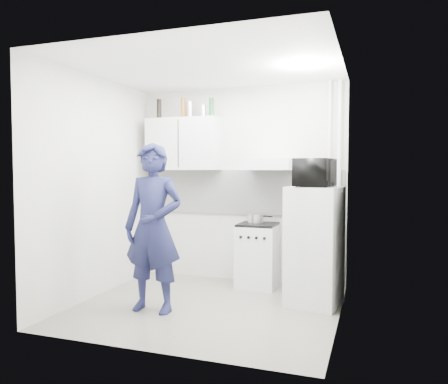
% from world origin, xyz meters
% --- Properties ---
extents(floor, '(2.80, 2.80, 0.00)m').
position_xyz_m(floor, '(0.00, 0.00, 0.00)').
color(floor, slate).
rests_on(floor, ground).
extents(ceiling, '(2.80, 2.80, 0.00)m').
position_xyz_m(ceiling, '(0.00, 0.00, 2.60)').
color(ceiling, white).
rests_on(ceiling, wall_back).
extents(wall_back, '(2.80, 0.00, 2.80)m').
position_xyz_m(wall_back, '(0.00, 1.25, 1.30)').
color(wall_back, silver).
rests_on(wall_back, floor).
extents(wall_left, '(0.00, 2.60, 2.60)m').
position_xyz_m(wall_left, '(-1.40, 0.00, 1.30)').
color(wall_left, silver).
rests_on(wall_left, floor).
extents(wall_right, '(0.00, 2.60, 2.60)m').
position_xyz_m(wall_right, '(1.40, 0.00, 1.30)').
color(wall_right, silver).
rests_on(wall_right, floor).
extents(person, '(0.65, 0.43, 1.79)m').
position_xyz_m(person, '(-0.49, -0.30, 0.89)').
color(person, '#1A1C41').
rests_on(person, floor).
extents(stove, '(0.49, 0.49, 0.79)m').
position_xyz_m(stove, '(0.31, 1.00, 0.39)').
color(stove, silver).
rests_on(stove, floor).
extents(fridge, '(0.63, 0.63, 1.32)m').
position_xyz_m(fridge, '(1.10, 0.47, 0.66)').
color(fridge, silver).
rests_on(fridge, floor).
extents(stove_top, '(0.47, 0.47, 0.03)m').
position_xyz_m(stove_top, '(0.31, 1.00, 0.80)').
color(stove_top, black).
rests_on(stove_top, stove).
extents(saucepan, '(0.20, 0.20, 0.11)m').
position_xyz_m(saucepan, '(0.27, 1.05, 0.87)').
color(saucepan, silver).
rests_on(saucepan, stove_top).
extents(microwave, '(0.59, 0.42, 0.31)m').
position_xyz_m(microwave, '(1.10, 0.47, 1.47)').
color(microwave, black).
rests_on(microwave, fridge).
extents(bottle_a, '(0.06, 0.06, 0.28)m').
position_xyz_m(bottle_a, '(-1.12, 1.07, 2.34)').
color(bottle_a, black).
rests_on(bottle_a, upper_cabinet).
extents(bottle_d, '(0.06, 0.06, 0.28)m').
position_xyz_m(bottle_d, '(-0.75, 1.07, 2.34)').
color(bottle_d, brown).
rests_on(bottle_d, upper_cabinet).
extents(canister_a, '(0.09, 0.09, 0.22)m').
position_xyz_m(canister_a, '(-0.66, 1.07, 2.31)').
color(canister_a, silver).
rests_on(canister_a, upper_cabinet).
extents(canister_b, '(0.09, 0.09, 0.16)m').
position_xyz_m(canister_b, '(-0.47, 1.07, 2.28)').
color(canister_b, silver).
rests_on(canister_b, upper_cabinet).
extents(bottle_e, '(0.06, 0.06, 0.25)m').
position_xyz_m(bottle_e, '(-0.35, 1.07, 2.33)').
color(bottle_e, '#144C1E').
rests_on(bottle_e, upper_cabinet).
extents(upper_cabinet, '(1.00, 0.35, 0.70)m').
position_xyz_m(upper_cabinet, '(-0.75, 1.07, 1.85)').
color(upper_cabinet, silver).
rests_on(upper_cabinet, wall_back).
extents(range_hood, '(0.60, 0.50, 0.14)m').
position_xyz_m(range_hood, '(0.45, 1.00, 1.57)').
color(range_hood, silver).
rests_on(range_hood, wall_back).
extents(backsplash, '(2.74, 0.03, 0.60)m').
position_xyz_m(backsplash, '(0.00, 1.24, 1.20)').
color(backsplash, white).
rests_on(backsplash, wall_back).
extents(pipe_a, '(0.05, 0.05, 2.60)m').
position_xyz_m(pipe_a, '(1.30, 1.17, 1.30)').
color(pipe_a, silver).
rests_on(pipe_a, floor).
extents(pipe_b, '(0.04, 0.04, 2.60)m').
position_xyz_m(pipe_b, '(1.18, 1.17, 1.30)').
color(pipe_b, silver).
rests_on(pipe_b, floor).
extents(ceiling_spot_fixture, '(0.10, 0.10, 0.02)m').
position_xyz_m(ceiling_spot_fixture, '(1.00, 0.20, 2.57)').
color(ceiling_spot_fixture, white).
rests_on(ceiling_spot_fixture, ceiling).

